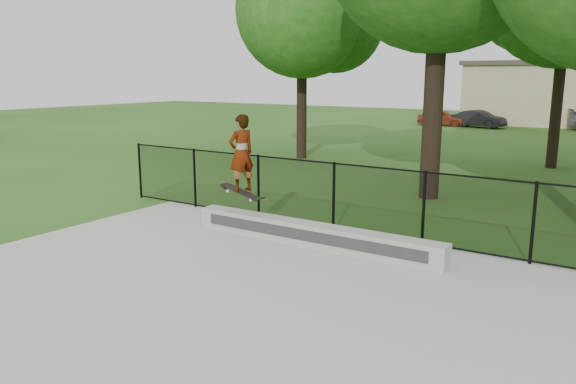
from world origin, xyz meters
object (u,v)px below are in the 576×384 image
object	(u,v)px
grind_ledge	(312,235)
car_b	(479,119)
car_a	(442,118)
skater_airborne	(241,155)

from	to	relation	value
grind_ledge	car_b	size ratio (longest dim) A/B	1.77
car_a	skater_airborne	xyz separation A→B (m)	(5.15, -28.41, 1.22)
grind_ledge	skater_airborne	xyz separation A→B (m)	(-1.61, -0.16, 1.48)
car_b	skater_airborne	distance (m)	28.56
car_a	skater_airborne	size ratio (longest dim) A/B	1.77
grind_ledge	car_a	xyz separation A→B (m)	(-6.75, 28.25, 0.26)
car_a	car_b	size ratio (longest dim) A/B	1.03
grind_ledge	car_a	distance (m)	29.04
grind_ledge	car_b	distance (m)	28.57
car_b	car_a	bearing A→B (deg)	101.97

